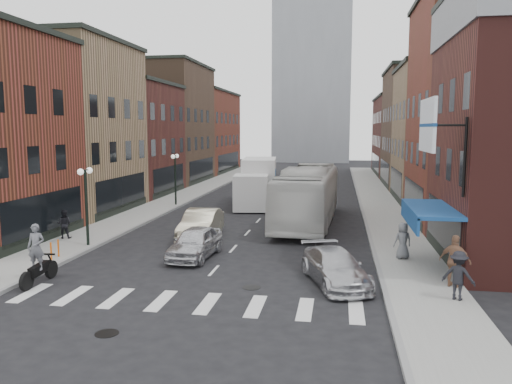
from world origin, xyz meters
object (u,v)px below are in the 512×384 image
Objects in this scene: curb_car at (335,267)px; streetlamp_far at (175,170)px; bike_rack at (55,250)px; sedan_left_far at (201,224)px; ped_right_a at (459,275)px; ped_left_solo at (64,224)px; streetlamp_near at (86,192)px; sedan_left_near at (195,242)px; transit_bus at (308,195)px; ped_right_c at (403,241)px; box_truck at (257,183)px; billboard_sign at (430,127)px; motorcycle_rider at (37,256)px; ped_right_b at (455,261)px.

streetlamp_far is at bearing 105.61° from curb_car.
sedan_left_far reaches higher than bike_rack.
ped_right_a is at bearing -9.55° from bike_rack.
ped_left_solo is at bearing 140.83° from curb_car.
sedan_left_far is at bearing 30.59° from streetlamp_near.
ped_right_a reaches higher than sedan_left_near.
streetlamp_near is at bearing 143.04° from curb_car.
transit_bus is 10.11m from ped_right_c.
box_truck reaches higher than transit_bus.
transit_bus is at bearing 79.09° from curb_car.
streetlamp_far is 0.47× the size of box_truck.
streetlamp_far is at bearing 132.41° from billboard_sign.
streetlamp_far is at bearing 85.45° from motorcycle_rider.
billboard_sign reaches higher than transit_bus.
sedan_left_near is at bearing -68.20° from streetlamp_far.
transit_bus reaches higher than motorcycle_rider.
transit_bus is (9.59, 14.65, 0.69)m from motorcycle_rider.
ped_left_solo is (-3.14, 7.28, -0.20)m from motorcycle_rider.
sedan_left_near is at bearing 15.34° from bike_rack.
billboard_sign is 0.86× the size of sedan_left_near.
billboard_sign is 2.36× the size of ped_left_solo.
ped_left_solo is at bearing 167.90° from sedan_left_near.
billboard_sign is 19.36m from ped_left_solo.
bike_rack is 0.17× the size of curb_car.
streetlamp_near is at bearing -90.00° from streetlamp_far.
ped_right_a is at bearing 151.48° from ped_left_solo.
ped_right_b is (11.00, -3.09, 0.41)m from sedan_left_near.
billboard_sign is at bearing 156.58° from ped_left_solo.
streetlamp_near reaches higher than ped_right_a.
bike_rack is at bearing 23.40° from ped_right_b.
ped_left_solo is 0.93× the size of ped_right_c.
curb_car is 2.92× the size of ped_left_solo.
streetlamp_near is 2.62× the size of ped_left_solo.
ped_right_a is at bearing -69.80° from box_truck.
ped_right_a is at bearing -19.18° from sedan_left_near.
sedan_left_far is (-10.84, 6.54, -5.33)m from billboard_sign.
curb_car is (-3.43, -0.50, -5.47)m from billboard_sign.
billboard_sign reaches higher than ped_right_c.
transit_bus is (10.69, -5.35, -1.09)m from streetlamp_far.
motorcycle_rider is 15.71m from ped_right_a.
box_truck is at bearing 92.84° from sedan_left_near.
motorcycle_rider reaches higher than sedan_left_near.
transit_bus is at bearing 46.17° from bike_rack.
streetlamp_near is 2.39× the size of ped_right_a.
ped_right_a is at bearing -68.38° from billboard_sign.
transit_bus is 7.79× the size of ped_right_c.
streetlamp_far is at bearing -172.24° from box_truck.
ped_right_c is (4.89, -8.81, -0.83)m from transit_bus.
motorcycle_rider reaches higher than ped_right_c.
streetlamp_far is at bearing 115.50° from sedan_left_near.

